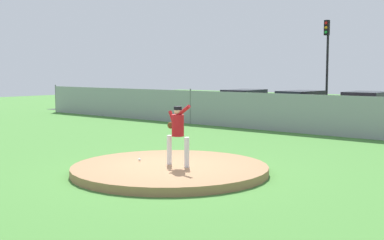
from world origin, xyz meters
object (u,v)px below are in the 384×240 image
object	(u,v)px
parked_car_teal	(300,107)
parked_car_red	(366,109)
parked_car_charcoal	(244,105)
pitcher_youth	(178,129)
traffic_light_near	(327,52)
traffic_cone_orange	(239,110)
baseball	(139,160)

from	to	relation	value
parked_car_teal	parked_car_red	bearing A→B (deg)	7.56
parked_car_red	parked_car_teal	world-z (taller)	parked_car_red
parked_car_red	parked_car_charcoal	world-z (taller)	parked_car_red
parked_car_teal	parked_car_charcoal	bearing A→B (deg)	-172.67
pitcher_youth	traffic_light_near	size ratio (longest dim) A/B	0.28
parked_car_red	traffic_cone_orange	bearing A→B (deg)	172.79
pitcher_youth	parked_car_teal	size ratio (longest dim) A/B	0.35
parked_car_red	parked_car_charcoal	distance (m)	6.74
baseball	parked_car_charcoal	bearing A→B (deg)	113.38
pitcher_youth	traffic_light_near	xyz separation A→B (m)	(-4.77, 18.90, 2.67)
baseball	parked_car_red	size ratio (longest dim) A/B	0.02
baseball	traffic_cone_orange	world-z (taller)	traffic_cone_orange
baseball	parked_car_red	distance (m)	15.06
parked_car_red	parked_car_charcoal	bearing A→B (deg)	-172.55
baseball	parked_car_teal	size ratio (longest dim) A/B	0.02
parked_car_teal	traffic_cone_orange	bearing A→B (deg)	163.19
parked_car_red	traffic_cone_orange	world-z (taller)	parked_car_red
baseball	traffic_light_near	xyz separation A→B (m)	(-3.48, 19.04, 3.60)
pitcher_youth	parked_car_red	distance (m)	14.93
parked_car_charcoal	traffic_light_near	xyz separation A→B (m)	(2.65, 4.87, 3.06)
pitcher_youth	baseball	world-z (taller)	pitcher_youth
parked_car_teal	traffic_cone_orange	world-z (taller)	parked_car_teal
traffic_light_near	parked_car_red	bearing A→B (deg)	-44.70
pitcher_youth	parked_car_teal	bearing A→B (deg)	105.88
pitcher_youth	traffic_cone_orange	world-z (taller)	pitcher_youth
baseball	parked_car_red	xyz separation A→B (m)	(0.56, 15.04, 0.54)
pitcher_youth	parked_car_charcoal	distance (m)	15.88
parked_car_charcoal	pitcher_youth	bearing A→B (deg)	-62.14
baseball	parked_car_red	world-z (taller)	parked_car_red
parked_car_teal	traffic_light_near	distance (m)	5.44
parked_car_teal	baseball	bearing A→B (deg)	-79.06
parked_car_charcoal	baseball	bearing A→B (deg)	-66.62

